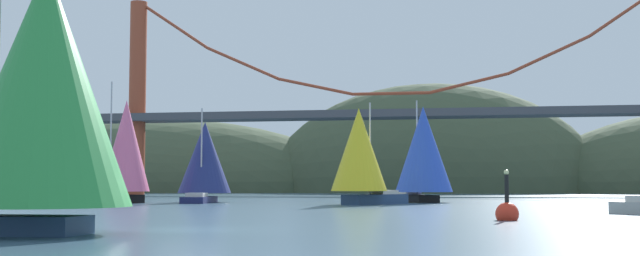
# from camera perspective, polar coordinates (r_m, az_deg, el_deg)

# --- Properties ---
(ground_plane) EXTENTS (360.00, 360.00, 0.00)m
(ground_plane) POSITION_cam_1_polar(r_m,az_deg,el_deg) (29.73, -9.67, -7.35)
(ground_plane) COLOR #426075
(headland_center) EXTENTS (69.16, 44.00, 45.10)m
(headland_center) POSITION_cam_1_polar(r_m,az_deg,el_deg) (163.07, 8.14, -4.69)
(headland_center) COLOR #425138
(headland_center) RESTS_ON ground_plane
(headland_left) EXTENTS (89.99, 44.00, 32.03)m
(headland_left) POSITION_cam_1_polar(r_m,az_deg,el_deg) (175.44, -11.92, -4.60)
(headland_left) COLOR #425138
(headland_left) RESTS_ON ground_plane
(suspension_bridge) EXTENTS (121.18, 6.00, 32.73)m
(suspension_bridge) POSITION_cam_1_polar(r_m,az_deg,el_deg) (124.02, 5.21, 1.66)
(suspension_bridge) COLOR #A34228
(suspension_bridge) RESTS_ON ground_plane
(sailboat_navy_sail) EXTENTS (5.56, 8.60, 8.73)m
(sailboat_navy_sail) POSITION_cam_1_polar(r_m,az_deg,el_deg) (74.17, -8.44, -2.29)
(sailboat_navy_sail) COLOR #191E4C
(sailboat_navy_sail) RESTS_ON ground_plane
(sailboat_pink_spinnaker) EXTENTS (7.14, 8.71, 10.91)m
(sailboat_pink_spinnaker) POSITION_cam_1_polar(r_m,az_deg,el_deg) (72.83, -14.14, -1.55)
(sailboat_pink_spinnaker) COLOR black
(sailboat_pink_spinnaker) RESTS_ON ground_plane
(sailboat_green_sail) EXTENTS (9.56, 6.01, 10.54)m
(sailboat_green_sail) POSITION_cam_1_polar(r_m,az_deg,el_deg) (28.08, -19.71, 2.70)
(sailboat_green_sail) COLOR navy
(sailboat_green_sail) RESTS_ON ground_plane
(sailboat_blue_spinnaker) EXTENTS (6.95, 9.97, 9.72)m
(sailboat_blue_spinnaker) POSITION_cam_1_polar(r_m,az_deg,el_deg) (73.43, 7.54, -1.72)
(sailboat_blue_spinnaker) COLOR black
(sailboat_blue_spinnaker) RESTS_ON ground_plane
(sailboat_yellow_sail) EXTENTS (7.12, 8.21, 8.62)m
(sailboat_yellow_sail) POSITION_cam_1_polar(r_m,az_deg,el_deg) (65.06, 2.95, -1.84)
(sailboat_yellow_sail) COLOR navy
(sailboat_yellow_sail) RESTS_ON ground_plane
(channel_buoy) EXTENTS (1.10, 1.10, 2.64)m
(channel_buoy) POSITION_cam_1_polar(r_m,az_deg,el_deg) (37.92, 13.52, -6.03)
(channel_buoy) COLOR red
(channel_buoy) RESTS_ON ground_plane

